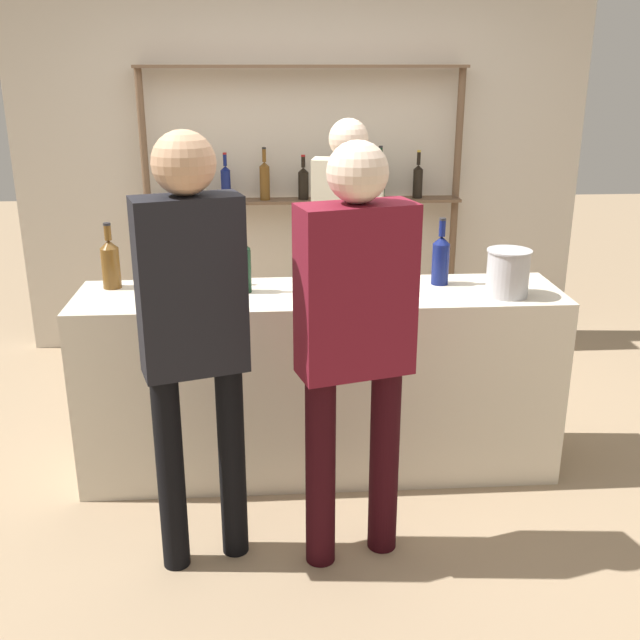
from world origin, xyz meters
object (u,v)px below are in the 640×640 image
Objects in this scene: counter_bottle_0 at (160,273)px; customer_center at (355,328)px; counter_bottle_3 at (441,259)px; wine_glass at (504,262)px; ice_bucket at (508,273)px; server_behind_counter at (347,239)px; customer_left at (193,320)px; cork_jar at (327,287)px; counter_bottle_4 at (110,263)px; counter_bottle_1 at (202,257)px; counter_bottle_2 at (243,266)px.

counter_bottle_0 is 0.21× the size of customer_center.
counter_bottle_3 is 2.24× the size of wine_glass.
counter_bottle_3 is at bearing 142.09° from ice_bucket.
counter_bottle_3 is at bearing 40.70° from server_behind_counter.
customer_left is at bearing -150.23° from wine_glass.
cork_jar is (-0.59, -0.25, -0.06)m from counter_bottle_3.
counter_bottle_4 reaches higher than wine_glass.
server_behind_counter reaches higher than counter_bottle_0.
customer_left is at bearing -143.75° from counter_bottle_3.
customer_left is 1.02× the size of customer_center.
customer_center is (-0.13, -1.56, 0.01)m from server_behind_counter.
cork_jar is (0.60, -0.32, -0.07)m from counter_bottle_1.
customer_center is (1.11, -0.90, -0.04)m from counter_bottle_4.
ice_bucket is at bearing 0.41° from counter_bottle_0.
customer_center is (-0.52, -0.85, -0.05)m from counter_bottle_3.
counter_bottle_2 is 0.19× the size of customer_center.
counter_bottle_1 reaches higher than counter_bottle_2.
wine_glass is at bearing -2.58° from counter_bottle_1.
customer_left reaches higher than counter_bottle_4.
server_behind_counter reaches higher than counter_bottle_1.
counter_bottle_3 is at bearing -46.91° from customer_center.
counter_bottle_2 is 0.66m from counter_bottle_4.
cork_jar is 0.08× the size of customer_left.
counter_bottle_1 is 0.25m from counter_bottle_2.
ice_bucket is at bearing -66.79° from customer_center.
counter_bottle_3 reaches higher than counter_bottle_4.
ice_bucket is 1.56m from customer_left.
cork_jar is at bearing -60.50° from customer_left.
wine_glass is at bearing 57.04° from server_behind_counter.
customer_center is at bearing 6.75° from server_behind_counter.
customer_center is (0.06, -0.60, 0.01)m from cork_jar.
counter_bottle_0 reaches higher than counter_bottle_3.
counter_bottle_1 is 0.21× the size of server_behind_counter.
counter_bottle_0 is 1.15× the size of counter_bottle_4.
cork_jar is at bearing -9.25° from customer_center.
counter_bottle_0 is 2.67× the size of cork_jar.
customer_center is at bearing -121.57° from counter_bottle_3.
wine_glass is (1.51, -0.07, -0.03)m from counter_bottle_1.
customer_left reaches higher than counter_bottle_0.
counter_bottle_2 is 0.91m from customer_center.
customer_left reaches higher than customer_center.
counter_bottle_0 is 1.04m from customer_center.
counter_bottle_1 is at bearing 3.23° from counter_bottle_4.
customer_left is at bearing -87.63° from counter_bottle_1.
wine_glass reaches higher than cork_jar.
ice_bucket is 0.87m from cork_jar.
cork_jar is at bearing -157.02° from counter_bottle_3.
server_behind_counter is (0.96, 0.93, -0.07)m from counter_bottle_0.
customer_left is at bearing -61.39° from counter_bottle_4.
counter_bottle_3 is 1.50× the size of ice_bucket.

